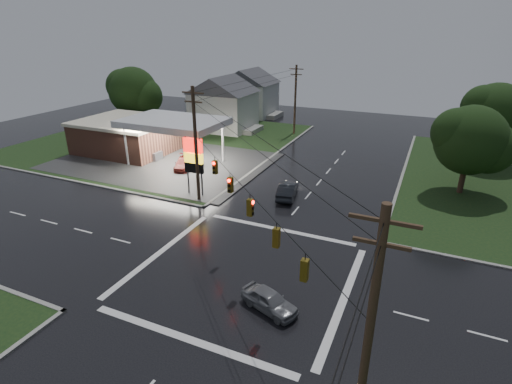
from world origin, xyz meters
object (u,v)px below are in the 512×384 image
at_px(utility_pole_n, 295,99).
at_px(tree_nw_behind, 134,92).
at_px(pylon_sign, 194,157).
at_px(car_north, 287,190).
at_px(tree_ne_near, 472,141).
at_px(gas_station, 134,134).
at_px(utility_pole_se, 368,340).
at_px(car_pump, 183,163).
at_px(utility_pole_nw, 196,144).
at_px(car_crossing, 269,300).
at_px(house_far, 249,92).
at_px(house_near, 224,103).
at_px(tree_ne_far, 497,114).

height_order(utility_pole_n, tree_nw_behind, utility_pole_n).
bearing_deg(pylon_sign, tree_nw_behind, 140.13).
bearing_deg(utility_pole_n, car_north, -72.38).
relative_size(pylon_sign, tree_ne_near, 0.67).
height_order(gas_station, utility_pole_n, utility_pole_n).
xyz_separation_m(utility_pole_se, car_pump, (-25.63, 26.27, -5.06)).
bearing_deg(utility_pole_nw, gas_station, 147.77).
distance_m(utility_pole_nw, tree_nw_behind, 31.82).
bearing_deg(car_crossing, gas_station, 71.74).
distance_m(utility_pole_n, house_far, 16.00).
height_order(house_near, car_pump, house_near).
bearing_deg(tree_ne_near, tree_nw_behind, 170.53).
xyz_separation_m(utility_pole_n, house_near, (-11.45, -2.00, -1.06)).
bearing_deg(car_pump, gas_station, 138.33).
distance_m(pylon_sign, utility_pole_nw, 2.22).
relative_size(gas_station, utility_pole_se, 2.38).
height_order(gas_station, tree_ne_near, tree_ne_near).
relative_size(utility_pole_nw, tree_ne_far, 1.12).
bearing_deg(utility_pole_se, tree_nw_behind, 137.66).
height_order(car_crossing, car_pump, car_pump).
xyz_separation_m(house_near, tree_ne_near, (35.09, -14.01, 1.16)).
xyz_separation_m(utility_pole_nw, tree_ne_far, (26.65, 24.49, 0.46)).
relative_size(gas_station, pylon_sign, 4.37).
bearing_deg(tree_ne_near, utility_pole_se, -98.38).
height_order(house_near, car_crossing, house_near).
height_order(utility_pole_n, tree_ne_far, utility_pole_n).
relative_size(tree_ne_far, car_north, 2.11).
height_order(house_far, car_north, house_far).
distance_m(pylon_sign, house_near, 27.56).
bearing_deg(tree_ne_near, pylon_sign, -154.99).
bearing_deg(house_far, utility_pole_n, -38.77).
bearing_deg(utility_pole_se, utility_pole_nw, 135.00).
xyz_separation_m(tree_ne_far, car_crossing, (-14.07, -36.84, -5.53)).
relative_size(pylon_sign, car_pump, 1.32).
height_order(utility_pole_n, tree_ne_near, utility_pole_n).
bearing_deg(gas_station, utility_pole_n, 48.53).
xyz_separation_m(utility_pole_nw, car_crossing, (12.58, -12.35, -5.07)).
xyz_separation_m(tree_ne_near, car_north, (-15.94, -8.24, -4.80)).
bearing_deg(tree_ne_far, car_pump, -152.64).
height_order(utility_pole_nw, utility_pole_se, same).
xyz_separation_m(pylon_sign, car_north, (8.70, 3.25, -3.25)).
height_order(utility_pole_nw, house_near, utility_pole_nw).
bearing_deg(house_near, tree_nw_behind, -155.02).
xyz_separation_m(utility_pole_se, tree_ne_near, (4.64, 31.49, -0.16)).
height_order(tree_ne_far, car_crossing, tree_ne_far).
xyz_separation_m(gas_station, car_north, (23.88, -5.95, -1.78)).
bearing_deg(utility_pole_se, car_crossing, 133.98).
xyz_separation_m(pylon_sign, house_near, (-10.45, 25.50, 0.39)).
bearing_deg(pylon_sign, car_pump, 131.92).
xyz_separation_m(utility_pole_n, tree_ne_far, (26.65, -4.01, 0.71)).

